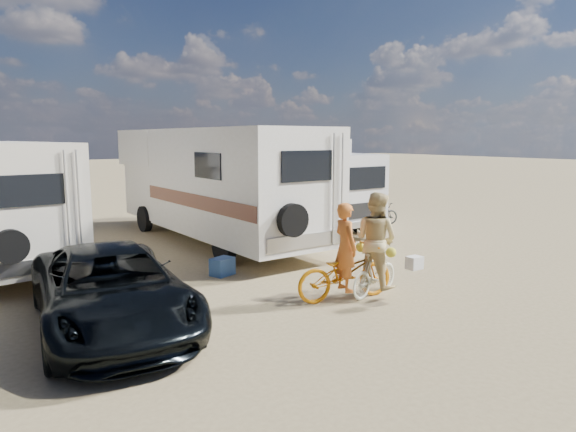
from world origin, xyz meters
TOP-DOWN VIEW (x-y plane):
  - ground at (0.00, 0.00)m, footprint 140.00×140.00m
  - rv_main at (0.38, 6.63)m, footprint 2.80×9.19m
  - box_truck at (3.86, 6.89)m, footprint 2.49×6.02m
  - dark_suv at (-4.26, 1.00)m, footprint 2.70×4.98m
  - bike_man at (-0.10, 0.02)m, footprint 2.11×1.07m
  - bike_woman at (0.56, -0.11)m, footprint 1.54×0.76m
  - rider_man at (-0.10, 0.02)m, footprint 0.52×0.69m
  - rider_woman at (0.56, -0.11)m, footprint 0.91×1.06m
  - bike_parked at (6.50, 5.87)m, footprint 1.62×0.89m
  - cooler at (-1.25, 2.94)m, footprint 0.60×0.52m
  - crate at (2.11, 4.63)m, footprint 0.46×0.46m

SIDE VIEW (x-z plane):
  - ground at x=0.00m, z-range 0.00..0.00m
  - crate at x=2.11m, z-range 0.00..0.33m
  - cooler at x=-1.25m, z-range 0.00..0.40m
  - bike_parked at x=6.50m, z-range 0.00..0.81m
  - bike_woman at x=0.56m, z-range 0.00..0.89m
  - bike_man at x=-0.10m, z-range 0.00..1.06m
  - dark_suv at x=-4.26m, z-range 0.00..1.33m
  - rider_man at x=-0.10m, z-range 0.00..1.71m
  - rider_woman at x=0.56m, z-range 0.00..1.88m
  - box_truck at x=3.86m, z-range 0.00..3.06m
  - rv_main at x=0.38m, z-range 0.00..3.36m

